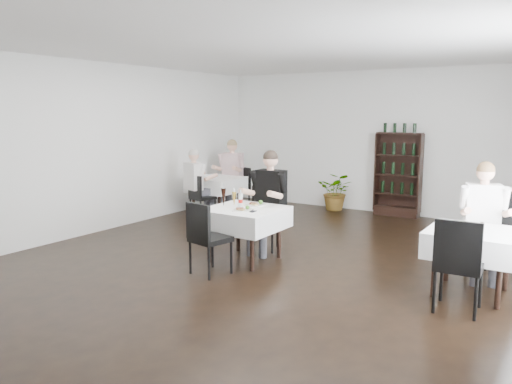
# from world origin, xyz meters

# --- Properties ---
(room_shell) EXTENTS (9.00, 9.00, 9.00)m
(room_shell) POSITION_xyz_m (0.00, 0.00, 1.50)
(room_shell) COLOR black
(room_shell) RESTS_ON ground
(wine_shelf) EXTENTS (0.90, 0.28, 1.75)m
(wine_shelf) POSITION_xyz_m (0.60, 4.31, 0.85)
(wine_shelf) COLOR black
(wine_shelf) RESTS_ON ground
(main_table) EXTENTS (1.03, 1.03, 0.77)m
(main_table) POSITION_xyz_m (-0.30, 0.00, 0.62)
(main_table) COLOR black
(main_table) RESTS_ON ground
(left_table) EXTENTS (0.98, 0.98, 0.77)m
(left_table) POSITION_xyz_m (-2.70, 2.50, 0.62)
(left_table) COLOR black
(left_table) RESTS_ON ground
(right_table) EXTENTS (0.98, 0.98, 0.77)m
(right_table) POSITION_xyz_m (2.70, 0.30, 0.62)
(right_table) COLOR black
(right_table) RESTS_ON ground
(potted_tree) EXTENTS (0.82, 0.74, 0.83)m
(potted_tree) POSITION_xyz_m (-0.70, 4.20, 0.41)
(potted_tree) COLOR #2A5F20
(potted_tree) RESTS_ON ground
(main_chair_far) EXTENTS (0.56, 0.56, 0.97)m
(main_chair_far) POSITION_xyz_m (-0.41, 0.71, 0.56)
(main_chair_far) COLOR black
(main_chair_far) RESTS_ON ground
(main_chair_near) EXTENTS (0.53, 0.53, 0.97)m
(main_chair_near) POSITION_xyz_m (-0.35, -0.83, 0.55)
(main_chair_near) COLOR black
(main_chair_near) RESTS_ON ground
(left_chair_far) EXTENTS (0.55, 0.55, 0.92)m
(left_chair_far) POSITION_xyz_m (-2.54, 3.18, 0.53)
(left_chair_far) COLOR black
(left_chair_far) RESTS_ON ground
(left_chair_near) EXTENTS (0.50, 0.50, 0.90)m
(left_chair_near) POSITION_xyz_m (-2.62, 1.84, 0.51)
(left_chair_near) COLOR black
(left_chair_near) RESTS_ON ground
(right_chair_far) EXTENTS (0.67, 0.68, 1.12)m
(right_chair_far) POSITION_xyz_m (2.87, 1.15, 0.64)
(right_chair_far) COLOR black
(right_chair_far) RESTS_ON ground
(right_chair_near) EXTENTS (0.49, 0.49, 1.03)m
(right_chair_near) POSITION_xyz_m (2.68, -0.40, 0.59)
(right_chair_near) COLOR black
(right_chair_near) RESTS_ON ground
(diner_main) EXTENTS (0.59, 0.59, 1.56)m
(diner_main) POSITION_xyz_m (-0.24, 0.54, 0.91)
(diner_main) COLOR #3E3E46
(diner_main) RESTS_ON ground
(diner_left_far) EXTENTS (0.62, 0.64, 1.54)m
(diner_left_far) POSITION_xyz_m (-2.70, 3.04, 0.89)
(diner_left_far) COLOR #3E3E46
(diner_left_far) RESTS_ON ground
(diner_left_near) EXTENTS (0.60, 0.64, 1.42)m
(diner_left_near) POSITION_xyz_m (-2.69, 1.87, 0.82)
(diner_left_near) COLOR #3E3E46
(diner_left_near) RESTS_ON ground
(diner_right_far) EXTENTS (0.64, 0.69, 1.51)m
(diner_right_far) POSITION_xyz_m (2.71, 0.94, 0.88)
(diner_right_far) COLOR #3E3E46
(diner_right_far) RESTS_ON ground
(plate_far) EXTENTS (0.25, 0.25, 0.08)m
(plate_far) POSITION_xyz_m (-0.27, 0.25, 0.79)
(plate_far) COLOR white
(plate_far) RESTS_ON main_table
(plate_near) EXTENTS (0.31, 0.31, 0.08)m
(plate_near) POSITION_xyz_m (-0.21, -0.18, 0.79)
(plate_near) COLOR white
(plate_near) RESTS_ON main_table
(pilsner_dark) EXTENTS (0.08, 0.08, 0.33)m
(pilsner_dark) POSITION_xyz_m (-0.63, -0.05, 0.90)
(pilsner_dark) COLOR black
(pilsner_dark) RESTS_ON main_table
(pilsner_lager) EXTENTS (0.06, 0.06, 0.26)m
(pilsner_lager) POSITION_xyz_m (-0.51, 0.05, 0.88)
(pilsner_lager) COLOR gold
(pilsner_lager) RESTS_ON main_table
(coke_bottle) EXTENTS (0.07, 0.07, 0.26)m
(coke_bottle) POSITION_xyz_m (-0.39, 0.03, 0.87)
(coke_bottle) COLOR silver
(coke_bottle) RESTS_ON main_table
(napkin_cutlery) EXTENTS (0.17, 0.18, 0.02)m
(napkin_cutlery) POSITION_xyz_m (-0.10, -0.17, 0.78)
(napkin_cutlery) COLOR black
(napkin_cutlery) RESTS_ON main_table
(pepper_mill) EXTENTS (0.05, 0.05, 0.09)m
(pepper_mill) POSITION_xyz_m (2.78, 0.35, 0.82)
(pepper_mill) COLOR black
(pepper_mill) RESTS_ON right_table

